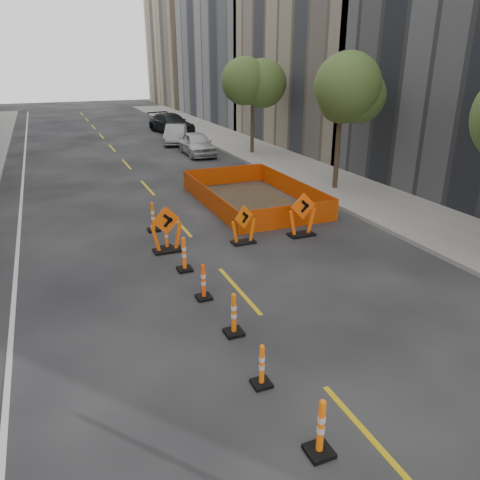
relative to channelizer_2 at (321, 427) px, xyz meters
name	(u,v)px	position (x,y,z in m)	size (l,w,h in m)	color
ground_plane	(312,373)	(0.99, 1.87, -0.54)	(140.00, 140.00, 0.00)	black
sidewalk_right	(345,188)	(9.99, 13.87, -0.47)	(4.00, 90.00, 0.15)	gray
bld_right_c	(352,44)	(17.99, 25.67, 6.46)	(12.00, 16.00, 14.00)	gray
bld_right_d	(258,16)	(17.99, 42.07, 9.46)	(12.00, 18.00, 20.00)	gray
bld_right_e	(201,43)	(17.99, 60.47, 7.46)	(12.00, 14.00, 16.00)	tan
tree_r_b	(342,94)	(9.39, 13.87, 3.98)	(2.80, 2.80, 5.95)	#382B1E
tree_r_c	(253,84)	(9.39, 23.87, 3.98)	(2.80, 2.80, 5.95)	#382B1E
channelizer_2	(321,427)	(0.00, 0.00, 0.00)	(0.43, 0.43, 1.09)	#FE690A
channelizer_3	(262,365)	(-0.14, 1.92, -0.07)	(0.37, 0.37, 0.94)	orange
channelizer_4	(234,314)	(0.04, 3.85, 0.00)	(0.42, 0.42, 1.08)	#E85E09
channelizer_5	(203,281)	(-0.06, 5.77, -0.03)	(0.40, 0.40, 1.02)	#FF410A
channelizer_6	(184,254)	(-0.04, 7.70, 0.00)	(0.43, 0.43, 1.10)	#FF5A0A
channelizer_7	(166,235)	(-0.10, 9.62, -0.04)	(0.39, 0.39, 1.00)	#F7540A
channelizer_8	(153,217)	(-0.12, 11.55, 0.02)	(0.44, 0.44, 1.12)	#DD5909
chevron_sign_left	(166,229)	(-0.14, 9.39, 0.26)	(1.06, 0.64, 1.60)	#E14E09
chevron_sign_center	(243,224)	(2.51, 9.10, 0.16)	(0.93, 0.56, 1.40)	#E86009
chevron_sign_right	(302,214)	(4.76, 8.99, 0.27)	(1.08, 0.65, 1.62)	#FC530A
safety_fence	(252,193)	(4.79, 13.50, -0.09)	(4.22, 7.18, 0.90)	#E54E0C
parked_car_near	(197,144)	(5.91, 25.08, 0.20)	(1.77, 4.39, 1.49)	silver
parked_car_mid	(176,134)	(5.77, 29.99, 0.15)	(1.47, 4.22, 1.39)	gray
parked_car_far	(171,123)	(6.89, 35.49, 0.27)	(2.27, 5.58, 1.62)	black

